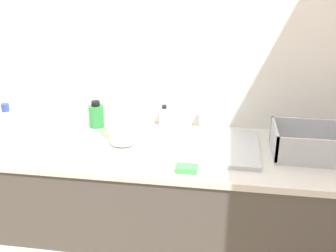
{
  "coord_description": "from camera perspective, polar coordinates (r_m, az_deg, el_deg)",
  "views": [
    {
      "loc": [
        0.39,
        -1.41,
        1.69
      ],
      "look_at": [
        0.13,
        0.27,
        1.01
      ],
      "focal_mm": 42.0,
      "sensor_mm": 36.0,
      "label": 1
    }
  ],
  "objects": [
    {
      "name": "wall_back",
      "position": [
        2.12,
        -1.9,
        11.16
      ],
      "size": [
        4.72,
        0.06,
        2.6
      ],
      "color": "silver",
      "rests_on": "ground_plane"
    },
    {
      "name": "counter_cabinet",
      "position": [
        2.15,
        -3.3,
        -13.61
      ],
      "size": [
        2.34,
        0.63,
        0.89
      ],
      "color": "#514C47",
      "rests_on": "ground_plane"
    },
    {
      "name": "sink",
      "position": [
        1.9,
        5.89,
        -2.71
      ],
      "size": [
        0.48,
        0.41,
        0.24
      ],
      "color": "silver",
      "rests_on": "counter_cabinet"
    },
    {
      "name": "paper_towel_roll",
      "position": [
        1.9,
        -6.67,
        0.88
      ],
      "size": [
        0.13,
        0.13,
        0.25
      ],
      "color": "#4C4C51",
      "rests_on": "counter_cabinet"
    },
    {
      "name": "dish_rack",
      "position": [
        1.92,
        20.38,
        -2.72
      ],
      "size": [
        0.37,
        0.26,
        0.13
      ],
      "color": "#B7BABF",
      "rests_on": "counter_cabinet"
    },
    {
      "name": "bottle_green",
      "position": [
        2.16,
        -10.34,
        1.52
      ],
      "size": [
        0.08,
        0.08,
        0.15
      ],
      "color": "#2D8C3D",
      "rests_on": "counter_cabinet"
    },
    {
      "name": "bottle_clear",
      "position": [
        2.05,
        -22.15,
        -0.1
      ],
      "size": [
        0.06,
        0.06,
        0.21
      ],
      "color": "silver",
      "rests_on": "counter_cabinet"
    },
    {
      "name": "soap_dispenser",
      "position": [
        2.13,
        -0.53,
        1.28
      ],
      "size": [
        0.06,
        0.06,
        0.12
      ],
      "color": "silver",
      "rests_on": "counter_cabinet"
    },
    {
      "name": "sponge",
      "position": [
        1.68,
        2.75,
        -6.21
      ],
      "size": [
        0.09,
        0.06,
        0.02
      ],
      "color": "#4CB259",
      "rests_on": "counter_cabinet"
    }
  ]
}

